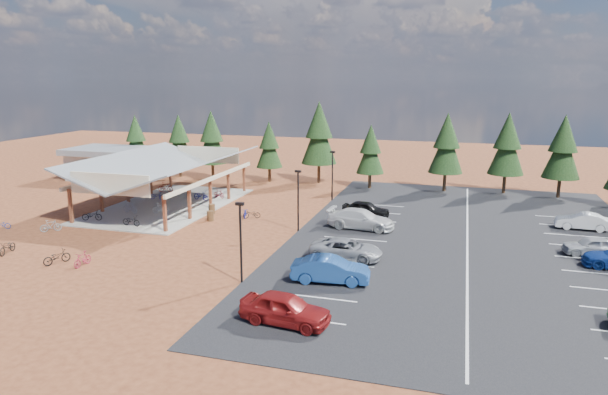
# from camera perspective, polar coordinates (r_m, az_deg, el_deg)

# --- Properties ---
(ground) EXTENTS (140.00, 140.00, 0.00)m
(ground) POSITION_cam_1_polar(r_m,az_deg,el_deg) (44.97, -7.49, -3.71)
(ground) COLOR #592A17
(ground) RESTS_ON ground
(asphalt_lot) EXTENTS (27.00, 44.00, 0.04)m
(asphalt_lot) POSITION_cam_1_polar(r_m,az_deg,el_deg) (44.19, 16.81, -4.42)
(asphalt_lot) COLOR black
(asphalt_lot) RESTS_ON ground
(concrete_pad) EXTENTS (10.60, 18.60, 0.10)m
(concrete_pad) POSITION_cam_1_polar(r_m,az_deg,el_deg) (55.46, -14.04, -0.81)
(concrete_pad) COLOR gray
(concrete_pad) RESTS_ON ground
(bike_pavilion) EXTENTS (11.65, 19.40, 4.97)m
(bike_pavilion) POSITION_cam_1_polar(r_m,az_deg,el_deg) (54.73, -14.25, 3.04)
(bike_pavilion) COLOR #5C271A
(bike_pavilion) RESTS_ON concrete_pad
(outbuilding) EXTENTS (11.00, 7.00, 3.90)m
(outbuilding) POSITION_cam_1_polar(r_m,az_deg,el_deg) (71.72, -19.39, 3.45)
(outbuilding) COLOR #ADA593
(outbuilding) RESTS_ON ground
(lamp_post_0) EXTENTS (0.50, 0.25, 5.14)m
(lamp_post_0) POSITION_cam_1_polar(r_m,az_deg,el_deg) (33.41, -6.69, -4.13)
(lamp_post_0) COLOR black
(lamp_post_0) RESTS_ON ground
(lamp_post_1) EXTENTS (0.50, 0.25, 5.14)m
(lamp_post_1) POSITION_cam_1_polar(r_m,az_deg,el_deg) (44.33, -0.63, 0.13)
(lamp_post_1) COLOR black
(lamp_post_1) RESTS_ON ground
(lamp_post_2) EXTENTS (0.50, 0.25, 5.14)m
(lamp_post_2) POSITION_cam_1_polar(r_m,az_deg,el_deg) (55.70, 3.00, 2.69)
(lamp_post_2) COLOR black
(lamp_post_2) RESTS_ON ground
(trash_bin_0) EXTENTS (0.60, 0.60, 0.90)m
(trash_bin_0) POSITION_cam_1_polar(r_m,az_deg,el_deg) (48.87, -9.83, -1.92)
(trash_bin_0) COLOR #50351C
(trash_bin_0) RESTS_ON ground
(trash_bin_1) EXTENTS (0.60, 0.60, 0.90)m
(trash_bin_1) POSITION_cam_1_polar(r_m,az_deg,el_deg) (51.44, -9.68, -1.18)
(trash_bin_1) COLOR #50351C
(trash_bin_1) RESTS_ON ground
(pine_0) EXTENTS (3.31, 3.31, 7.71)m
(pine_0) POSITION_cam_1_polar(r_m,az_deg,el_deg) (74.53, -17.28, 6.00)
(pine_0) COLOR #382314
(pine_0) RESTS_ON ground
(pine_1) EXTENTS (3.40, 3.40, 7.92)m
(pine_1) POSITION_cam_1_polar(r_m,az_deg,el_deg) (70.79, -13.02, 6.03)
(pine_1) COLOR #382314
(pine_1) RESTS_ON ground
(pine_2) EXTENTS (3.67, 3.67, 8.55)m
(pine_2) POSITION_cam_1_polar(r_m,az_deg,el_deg) (67.79, -9.70, 6.22)
(pine_2) COLOR #382314
(pine_2) RESTS_ON ground
(pine_3) EXTENTS (3.15, 3.15, 7.34)m
(pine_3) POSITION_cam_1_polar(r_m,az_deg,el_deg) (65.74, -3.69, 5.53)
(pine_3) COLOR #382314
(pine_3) RESTS_ON ground
(pine_4) EXTENTS (4.19, 4.19, 9.77)m
(pine_4) POSITION_cam_1_polar(r_m,az_deg,el_deg) (64.71, 1.60, 6.76)
(pine_4) COLOR #382314
(pine_4) RESTS_ON ground
(pine_5) EXTENTS (3.14, 3.14, 7.32)m
(pine_5) POSITION_cam_1_polar(r_m,az_deg,el_deg) (62.04, 7.02, 5.03)
(pine_5) COLOR #382314
(pine_5) RESTS_ON ground
(pine_6) EXTENTS (3.75, 3.75, 8.75)m
(pine_6) POSITION_cam_1_polar(r_m,az_deg,el_deg) (61.86, 14.79, 5.50)
(pine_6) COLOR #382314
(pine_6) RESTS_ON ground
(pine_7) EXTENTS (3.81, 3.81, 8.87)m
(pine_7) POSITION_cam_1_polar(r_m,az_deg,el_deg) (62.67, 20.62, 5.27)
(pine_7) COLOR #382314
(pine_7) RESTS_ON ground
(pine_8) EXTENTS (3.77, 3.77, 8.79)m
(pine_8) POSITION_cam_1_polar(r_m,az_deg,el_deg) (62.62, 25.60, 4.78)
(pine_8) COLOR #382314
(pine_8) RESTS_ON ground
(bike_0) EXTENTS (1.88, 1.09, 0.94)m
(bike_0) POSITION_cam_1_polar(r_m,az_deg,el_deg) (51.44, -21.43, -1.76)
(bike_0) COLOR black
(bike_0) RESTS_ON concrete_pad
(bike_1) EXTENTS (1.82, 0.93, 1.05)m
(bike_1) POSITION_cam_1_polar(r_m,az_deg,el_deg) (53.06, -17.82, -1.00)
(bike_1) COLOR #9B9CA3
(bike_1) RESTS_ON concrete_pad
(bike_2) EXTENTS (1.58, 0.64, 0.81)m
(bike_2) POSITION_cam_1_polar(r_m,az_deg,el_deg) (58.06, -15.22, 0.18)
(bike_2) COLOR navy
(bike_2) RESTS_ON concrete_pad
(bike_3) EXTENTS (1.81, 0.58, 1.08)m
(bike_3) POSITION_cam_1_polar(r_m,az_deg,el_deg) (61.52, -14.38, 1.04)
(bike_3) COLOR maroon
(bike_3) RESTS_ON concrete_pad
(bike_4) EXTENTS (1.79, 0.78, 0.91)m
(bike_4) POSITION_cam_1_polar(r_m,az_deg,el_deg) (48.46, -17.74, -2.34)
(bike_4) COLOR black
(bike_4) RESTS_ON concrete_pad
(bike_5) EXTENTS (1.67, 0.52, 0.99)m
(bike_5) POSITION_cam_1_polar(r_m,az_deg,el_deg) (51.91, -14.88, -1.14)
(bike_5) COLOR #9EA4A8
(bike_5) RESTS_ON concrete_pad
(bike_6) EXTENTS (1.93, 1.09, 0.96)m
(bike_6) POSITION_cam_1_polar(r_m,az_deg,el_deg) (56.83, -10.81, 0.22)
(bike_6) COLOR navy
(bike_6) RESTS_ON concrete_pad
(bike_7) EXTENTS (1.55, 0.89, 0.90)m
(bike_7) POSITION_cam_1_polar(r_m,az_deg,el_deg) (57.43, -8.95, 0.39)
(bike_7) COLOR maroon
(bike_7) RESTS_ON concrete_pad
(bike_8) EXTENTS (1.06, 1.97, 0.99)m
(bike_8) POSITION_cam_1_polar(r_m,az_deg,el_deg) (44.83, -28.75, -4.60)
(bike_8) COLOR black
(bike_8) RESTS_ON ground
(bike_9) EXTENTS (1.57, 1.45, 1.00)m
(bike_9) POSITION_cam_1_polar(r_m,az_deg,el_deg) (49.47, -25.11, -2.71)
(bike_9) COLOR gray
(bike_9) RESTS_ON ground
(bike_10) EXTENTS (1.62, 1.09, 0.80)m
(bike_10) POSITION_cam_1_polar(r_m,az_deg,el_deg) (52.17, -29.27, -2.50)
(bike_10) COLOR navy
(bike_10) RESTS_ON ground
(bike_11) EXTENTS (0.53, 1.67, 1.00)m
(bike_11) POSITION_cam_1_polar(r_m,az_deg,el_deg) (39.77, -22.29, -6.01)
(bike_11) COLOR #A12039
(bike_11) RESTS_ON ground
(bike_12) EXTENTS (1.39, 1.97, 0.98)m
(bike_12) POSITION_cam_1_polar(r_m,az_deg,el_deg) (40.95, -24.59, -5.70)
(bike_12) COLOR black
(bike_12) RESTS_ON ground
(bike_14) EXTENTS (1.05, 1.72, 0.85)m
(bike_14) POSITION_cam_1_polar(r_m,az_deg,el_deg) (49.63, -6.20, -1.61)
(bike_14) COLOR #141C93
(bike_14) RESTS_ON ground
(bike_16) EXTENTS (1.66, 1.12, 0.83)m
(bike_16) POSITION_cam_1_polar(r_m,az_deg,el_deg) (49.23, -5.53, -1.73)
(bike_16) COLOR black
(bike_16) RESTS_ON ground
(car_0) EXTENTS (4.99, 2.48, 1.63)m
(car_0) POSITION_cam_1_polar(r_m,az_deg,el_deg) (28.53, -1.99, -11.60)
(car_0) COLOR maroon
(car_0) RESTS_ON asphalt_lot
(car_1) EXTENTS (5.04, 2.24, 1.61)m
(car_1) POSITION_cam_1_polar(r_m,az_deg,el_deg) (33.93, 2.81, -7.59)
(car_1) COLOR navy
(car_1) RESTS_ON asphalt_lot
(car_2) EXTENTS (5.12, 2.49, 1.40)m
(car_2) POSITION_cam_1_polar(r_m,az_deg,el_deg) (38.22, 4.48, -5.43)
(car_2) COLOR gray
(car_2) RESTS_ON asphalt_lot
(car_3) EXTENTS (5.78, 2.72, 1.63)m
(car_3) POSITION_cam_1_polar(r_m,az_deg,el_deg) (45.77, 6.02, -2.27)
(car_3) COLOR silver
(car_3) RESTS_ON asphalt_lot
(car_4) EXTENTS (4.45, 2.13, 1.47)m
(car_4) POSITION_cam_1_polar(r_m,az_deg,el_deg) (49.55, 6.52, -1.23)
(car_4) COLOR black
(car_4) RESTS_ON asphalt_lot
(car_8) EXTENTS (4.10, 2.11, 1.33)m
(car_8) POSITION_cam_1_polar(r_m,az_deg,el_deg) (44.03, 28.03, -4.52)
(car_8) COLOR #A0A3A8
(car_8) RESTS_ON asphalt_lot
(car_9) EXTENTS (4.30, 1.69, 1.39)m
(car_9) POSITION_cam_1_polar(r_m,az_deg,el_deg) (50.94, 27.23, -2.23)
(car_9) COLOR white
(car_9) RESTS_ON asphalt_lot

